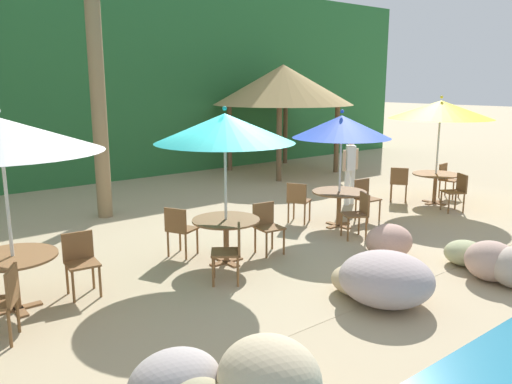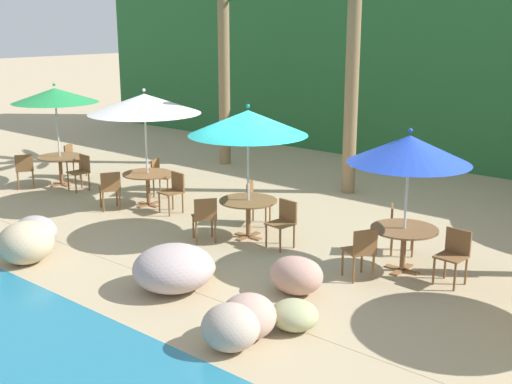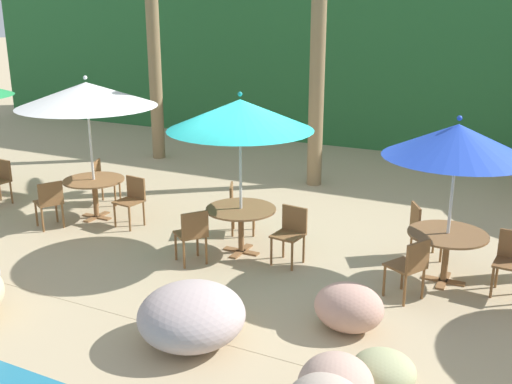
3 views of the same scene
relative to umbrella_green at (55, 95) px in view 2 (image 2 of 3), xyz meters
name	(u,v)px [view 2 (image 2 of 3)]	position (x,y,z in m)	size (l,w,h in m)	color
ground_plane	(266,240)	(6.62, 0.03, -2.25)	(120.00, 120.00, 0.00)	tan
terrace_deck	(266,239)	(6.62, 0.03, -2.24)	(18.00, 5.20, 0.01)	tan
foliage_backdrop	(469,58)	(6.62, 9.03, 0.75)	(28.00, 2.40, 6.00)	#286633
rock_seawall	(194,279)	(7.62, -2.86, -1.86)	(16.61, 3.22, 1.02)	#B3A090
umbrella_green	(55,95)	(0.00, 0.00, 0.00)	(2.08, 2.08, 2.54)	silver
dining_table_green	(60,161)	(0.00, 0.00, -1.63)	(1.10, 1.10, 0.74)	brown
chair_green_seaward	(81,170)	(0.85, 0.01, -1.73)	(0.46, 0.46, 0.87)	brown
chair_green_inland	(73,158)	(-0.49, 0.70, -1.73)	(0.58, 0.57, 0.87)	brown
chair_green_left	(25,168)	(-0.35, -0.78, -1.73)	(0.58, 0.58, 0.87)	brown
umbrella_white	(144,104)	(3.11, 0.18, 0.03)	(2.45, 2.45, 2.61)	silver
dining_table_white	(148,179)	(3.11, 0.18, -1.63)	(1.10, 1.10, 0.74)	brown
chair_white_seaward	(174,189)	(3.96, 0.17, -1.73)	(0.47, 0.47, 0.87)	brown
chair_white_inland	(160,174)	(2.68, 0.91, -1.73)	(0.56, 0.56, 0.87)	brown
chair_white_left	(110,188)	(2.79, -0.62, -1.73)	(0.57, 0.57, 0.87)	brown
umbrella_teal	(248,123)	(6.27, -0.07, -0.04)	(2.22, 2.22, 2.55)	silver
dining_table_teal	(248,206)	(6.27, -0.07, -1.63)	(1.10, 1.10, 0.74)	brown
chair_teal_seaward	(284,220)	(7.12, -0.08, -1.73)	(0.47, 0.47, 0.87)	brown
chair_teal_inland	(255,200)	(5.82, 0.66, -1.73)	(0.57, 0.56, 0.87)	brown
chair_teal_left	(205,216)	(5.84, -0.81, -1.73)	(0.59, 0.59, 0.87)	brown
umbrella_blue	(409,149)	(9.34, 0.26, -0.20)	(1.96, 1.96, 2.38)	silver
dining_table_blue	(404,235)	(9.34, 0.26, -1.63)	(1.10, 1.10, 0.74)	brown
chair_blue_seaward	(454,252)	(10.20, 0.29, -1.73)	(0.45, 0.46, 0.87)	brown
chair_blue_inland	(398,225)	(8.86, 0.97, -1.73)	(0.58, 0.57, 0.87)	brown
chair_blue_left	(361,250)	(9.02, -0.53, -1.73)	(0.58, 0.57, 0.87)	brown
palm_tree_nearest	(223,30)	(1.42, 4.52, 1.52)	(3.65, 3.46, 5.52)	olive
palm_tree_second	(354,32)	(5.92, 4.04, 1.51)	(3.41, 3.28, 5.49)	olive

